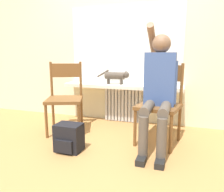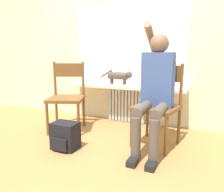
{
  "view_description": "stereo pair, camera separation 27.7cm",
  "coord_description": "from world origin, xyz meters",
  "px_view_note": "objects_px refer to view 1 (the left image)",
  "views": [
    {
      "loc": [
        0.88,
        -2.08,
        1.05
      ],
      "look_at": [
        0.0,
        0.58,
        0.51
      ],
      "focal_mm": 35.0,
      "sensor_mm": 36.0,
      "label": 1
    },
    {
      "loc": [
        1.14,
        -1.98,
        1.05
      ],
      "look_at": [
        0.0,
        0.58,
        0.51
      ],
      "focal_mm": 35.0,
      "sensor_mm": 36.0,
      "label": 2
    }
  ],
  "objects_px": {
    "chair_right": "(160,103)",
    "cat": "(117,76)",
    "chair_left": "(65,96)",
    "backpack": "(69,138)",
    "person": "(159,86)"
  },
  "relations": [
    {
      "from": "cat",
      "to": "backpack",
      "type": "xyz_separation_m",
      "value": [
        -0.19,
        -1.14,
        -0.58
      ]
    },
    {
      "from": "chair_left",
      "to": "chair_right",
      "type": "bearing_deg",
      "value": -21.4
    },
    {
      "from": "person",
      "to": "cat",
      "type": "bearing_deg",
      "value": 134.95
    },
    {
      "from": "cat",
      "to": "backpack",
      "type": "height_order",
      "value": "cat"
    },
    {
      "from": "chair_left",
      "to": "chair_right",
      "type": "height_order",
      "value": "same"
    },
    {
      "from": "chair_right",
      "to": "cat",
      "type": "relative_size",
      "value": 1.85
    },
    {
      "from": "cat",
      "to": "backpack",
      "type": "relative_size",
      "value": 1.68
    },
    {
      "from": "person",
      "to": "cat",
      "type": "xyz_separation_m",
      "value": [
        -0.71,
        0.71,
        0.02
      ]
    },
    {
      "from": "chair_right",
      "to": "person",
      "type": "relative_size",
      "value": 0.68
    },
    {
      "from": "chair_right",
      "to": "backpack",
      "type": "height_order",
      "value": "chair_right"
    },
    {
      "from": "chair_left",
      "to": "backpack",
      "type": "distance_m",
      "value": 0.74
    },
    {
      "from": "person",
      "to": "cat",
      "type": "distance_m",
      "value": 1.0
    },
    {
      "from": "chair_right",
      "to": "cat",
      "type": "height_order",
      "value": "chair_right"
    },
    {
      "from": "person",
      "to": "chair_left",
      "type": "bearing_deg",
      "value": 174.44
    },
    {
      "from": "chair_right",
      "to": "person",
      "type": "bearing_deg",
      "value": -82.84
    }
  ]
}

